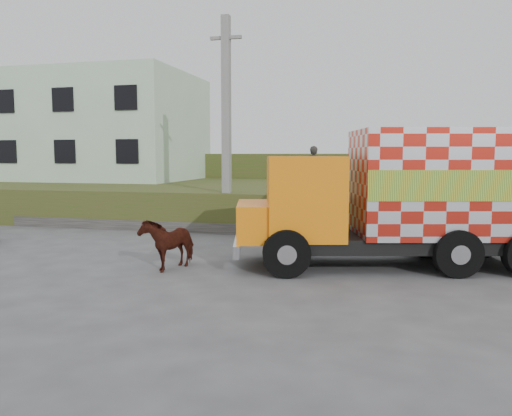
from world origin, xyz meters
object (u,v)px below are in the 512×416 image
(cargo_truck, at_px, (408,197))
(pedestrian, at_px, (313,169))
(cow, at_px, (169,243))
(utility_pole, at_px, (226,124))

(cargo_truck, xyz_separation_m, pedestrian, (-3.16, 5.17, 0.55))
(cow, distance_m, pedestrian, 7.65)
(utility_pole, height_order, pedestrian, utility_pole)
(utility_pole, distance_m, cargo_truck, 8.09)
(utility_pole, xyz_separation_m, cow, (0.38, -6.22, -3.41))
(cargo_truck, height_order, pedestrian, cargo_truck)
(cargo_truck, bearing_deg, pedestrian, 107.19)
(cargo_truck, bearing_deg, utility_pole, 130.51)
(cow, relative_size, pedestrian, 0.90)
(utility_pole, relative_size, cargo_truck, 0.96)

